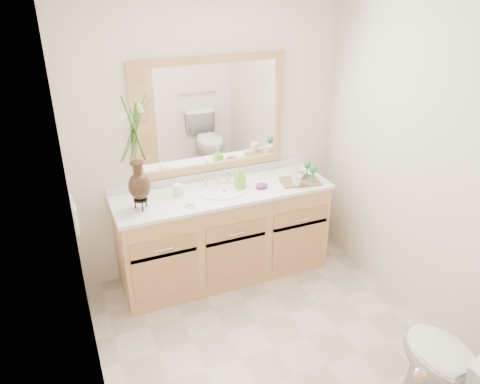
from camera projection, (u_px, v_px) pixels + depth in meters
name	position (u px, v px, depth m)	size (l,w,h in m)	color
floor	(275.00, 347.00, 3.43)	(2.60, 2.60, 0.00)	#BAAF9F
wall_back	(211.00, 138.00, 3.99)	(2.40, 0.02, 2.40)	white
wall_front	(434.00, 340.00, 1.83)	(2.40, 0.02, 2.40)	white
wall_left	(81.00, 242.00, 2.49)	(0.02, 2.60, 2.40)	white
wall_right	(431.00, 172.00, 3.33)	(0.02, 2.60, 2.40)	white
vanity	(224.00, 235.00, 4.10)	(1.80, 0.55, 0.80)	tan
counter	(223.00, 192.00, 3.92)	(1.84, 0.57, 0.03)	white
sink	(224.00, 197.00, 3.92)	(0.38, 0.34, 0.23)	white
mirror	(211.00, 116.00, 3.88)	(1.32, 0.04, 0.97)	white
switch_plate	(76.00, 214.00, 3.22)	(0.02, 0.12, 0.12)	white
toilet	(453.00, 372.00, 2.75)	(0.42, 0.75, 0.74)	white
flower_vase	(135.00, 142.00, 3.38)	(0.20, 0.20, 0.80)	black
tumbler	(178.00, 190.00, 3.81)	(0.07, 0.07, 0.10)	white
soap_dish	(191.00, 205.00, 3.66)	(0.09, 0.09, 0.03)	white
soap_bottle	(240.00, 179.00, 3.94)	(0.07, 0.07, 0.16)	#7FC62E
purple_dish	(262.00, 186.00, 3.95)	(0.11, 0.09, 0.04)	#692878
tray	(300.00, 181.00, 4.06)	(0.33, 0.22, 0.02)	brown
mug_left	(297.00, 180.00, 3.95)	(0.10, 0.09, 0.10)	white
mug_right	(299.00, 173.00, 4.08)	(0.10, 0.09, 0.10)	white
goblet_front	(313.00, 170.00, 4.00)	(0.07, 0.07, 0.15)	#297C43
goblet_back	(307.00, 165.00, 4.11)	(0.06, 0.06, 0.14)	#297C43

